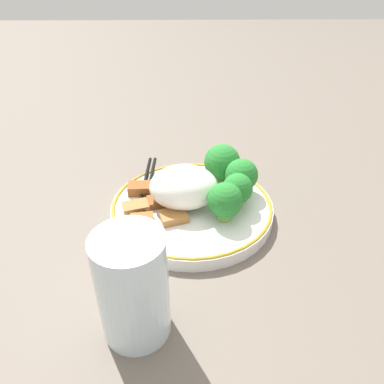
# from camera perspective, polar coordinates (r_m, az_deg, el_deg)

# --- Properties ---
(ground_plane) EXTENTS (3.00, 3.00, 0.00)m
(ground_plane) POSITION_cam_1_polar(r_m,az_deg,el_deg) (0.53, 0.00, -3.38)
(ground_plane) COLOR #665B51
(plate) EXTENTS (0.22, 0.22, 0.02)m
(plate) POSITION_cam_1_polar(r_m,az_deg,el_deg) (0.52, 0.00, -2.45)
(plate) COLOR white
(plate) RESTS_ON ground_plane
(rice_mound) EXTENTS (0.09, 0.07, 0.06)m
(rice_mound) POSITION_cam_1_polar(r_m,az_deg,el_deg) (0.50, -1.28, 0.93)
(rice_mound) COLOR white
(rice_mound) RESTS_ON plate
(broccoli_back_left) EXTENTS (0.05, 0.05, 0.05)m
(broccoli_back_left) POSITION_cam_1_polar(r_m,az_deg,el_deg) (0.47, 5.05, -1.33)
(broccoli_back_left) COLOR #72AD4C
(broccoli_back_left) RESTS_ON plate
(broccoli_back_center) EXTENTS (0.04, 0.04, 0.05)m
(broccoli_back_center) POSITION_cam_1_polar(r_m,az_deg,el_deg) (0.50, 6.95, 0.48)
(broccoli_back_center) COLOR #72AD4C
(broccoli_back_center) RESTS_ON plate
(broccoli_back_right) EXTENTS (0.05, 0.05, 0.05)m
(broccoli_back_right) POSITION_cam_1_polar(r_m,az_deg,el_deg) (0.53, 7.55, 2.50)
(broccoli_back_right) COLOR #72AD4C
(broccoli_back_right) RESTS_ON plate
(broccoli_mid_left) EXTENTS (0.05, 0.05, 0.06)m
(broccoli_mid_left) POSITION_cam_1_polar(r_m,az_deg,el_deg) (0.55, 4.61, 4.51)
(broccoli_mid_left) COLOR #72AD4C
(broccoli_mid_left) RESTS_ON plate
(meat_near_front) EXTENTS (0.04, 0.03, 0.01)m
(meat_near_front) POSITION_cam_1_polar(r_m,az_deg,el_deg) (0.51, -8.57, -2.24)
(meat_near_front) COLOR #9E6633
(meat_near_front) RESTS_ON plate
(meat_near_left) EXTENTS (0.04, 0.04, 0.01)m
(meat_near_left) POSITION_cam_1_polar(r_m,az_deg,el_deg) (0.49, -2.84, -3.73)
(meat_near_left) COLOR #9E6633
(meat_near_left) RESTS_ON plate
(meat_near_right) EXTENTS (0.04, 0.03, 0.01)m
(meat_near_right) POSITION_cam_1_polar(r_m,az_deg,el_deg) (0.51, -5.07, -1.44)
(meat_near_right) COLOR brown
(meat_near_right) RESTS_ON plate
(meat_near_back) EXTENTS (0.03, 0.03, 0.01)m
(meat_near_back) POSITION_cam_1_polar(r_m,az_deg,el_deg) (0.57, -3.86, 2.42)
(meat_near_back) COLOR brown
(meat_near_back) RESTS_ON plate
(meat_on_rice_edge) EXTENTS (0.03, 0.02, 0.01)m
(meat_on_rice_edge) POSITION_cam_1_polar(r_m,az_deg,el_deg) (0.54, -7.95, 0.53)
(meat_on_rice_edge) COLOR brown
(meat_on_rice_edge) RESTS_ON plate
(meat_mid_left) EXTENTS (0.04, 0.04, 0.01)m
(meat_mid_left) POSITION_cam_1_polar(r_m,az_deg,el_deg) (0.55, -1.14, 1.47)
(meat_mid_left) COLOR #995B28
(meat_mid_left) RESTS_ON plate
(meat_mid_right) EXTENTS (0.03, 0.03, 0.01)m
(meat_mid_right) POSITION_cam_1_polar(r_m,az_deg,el_deg) (0.48, -7.58, -4.50)
(meat_mid_right) COLOR brown
(meat_mid_right) RESTS_ON plate
(chopsticks) EXTENTS (0.02, 0.21, 0.01)m
(chopsticks) POSITION_cam_1_polar(r_m,az_deg,el_deg) (0.53, -7.22, -0.49)
(chopsticks) COLOR black
(chopsticks) RESTS_ON plate
(drinking_glass) EXTENTS (0.07, 0.07, 0.12)m
(drinking_glass) POSITION_cam_1_polar(r_m,az_deg,el_deg) (0.36, -9.00, -14.15)
(drinking_glass) COLOR silver
(drinking_glass) RESTS_ON ground_plane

